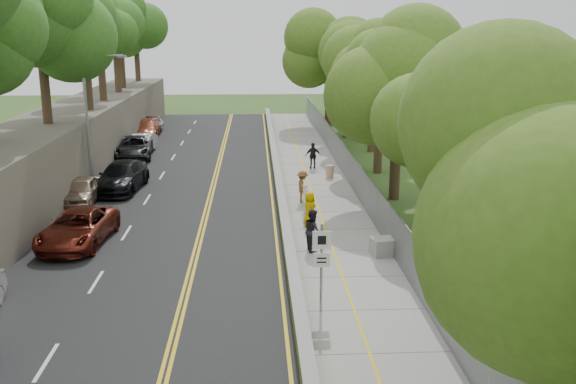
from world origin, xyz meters
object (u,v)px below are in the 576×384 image
Objects in this scene: streetlight at (91,113)px; person_far at (313,156)px; car_2 at (78,228)px; concrete_block at (385,247)px; signpost at (322,258)px; construction_barrel at (330,172)px; painter_0 at (309,210)px.

streetlight is 14.85m from person_far.
person_far reaches higher than car_2.
streetlight is 7.25× the size of concrete_block.
signpost reaches higher than car_2.
signpost is 0.58× the size of car_2.
signpost is at bearing -97.41° from construction_barrel.
car_2 reaches higher than concrete_block.
painter_0 reaches higher than construction_barrel.
streetlight reaches higher than concrete_block.
construction_barrel is 10.53m from painter_0.
signpost is at bearing 81.26° from person_far.
concrete_block is (14.76, -11.63, -4.22)m from streetlight.
streetlight is 4.51× the size of person_far.
signpost is at bearing 153.90° from painter_0.
car_2 is 3.11× the size of painter_0.
car_2 is at bearing -135.89° from construction_barrel.
car_2 is (-12.62, -12.23, 0.33)m from construction_barrel.
person_far is (13.26, 5.55, -3.70)m from streetlight.
signpost is (11.51, -17.02, -2.68)m from streetlight.
streetlight is at bearing -169.03° from construction_barrel.
person_far is (-1.50, 17.18, 0.52)m from concrete_block.
concrete_block is (3.25, 5.39, -1.54)m from signpost.
signpost is 12.60m from car_2.
car_2 is 19.13m from person_far.
painter_0 reaches higher than concrete_block.
construction_barrel is at bearing 10.97° from streetlight.
car_2 is at bearing 47.60° from person_far.
signpost is 9.52m from painter_0.
signpost reaches higher than painter_0.
concrete_block is 0.20× the size of car_2.
signpost reaches higher than person_far.
construction_barrel reaches higher than concrete_block.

